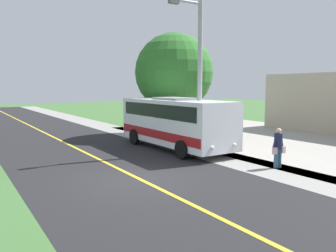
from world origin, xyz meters
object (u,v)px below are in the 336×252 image
shuttle_bus_front (175,121)px  street_light_pole (198,70)px  pedestrian_with_bags (278,147)px  tree_curbside (174,73)px

shuttle_bus_front → street_light_pole: 3.08m
pedestrian_with_bags → tree_curbside: tree_curbside is taller
shuttle_bus_front → pedestrian_with_bags: 6.12m
tree_curbside → street_light_pole: bearing=66.8°
pedestrian_with_bags → shuttle_bus_front: bearing=-79.0°
street_light_pole → tree_curbside: (-2.53, -5.91, 0.15)m
shuttle_bus_front → tree_curbside: 5.94m
pedestrian_with_bags → tree_curbside: 11.04m
shuttle_bus_front → street_light_pole: bearing=103.1°
street_light_pole → shuttle_bus_front: bearing=-76.9°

